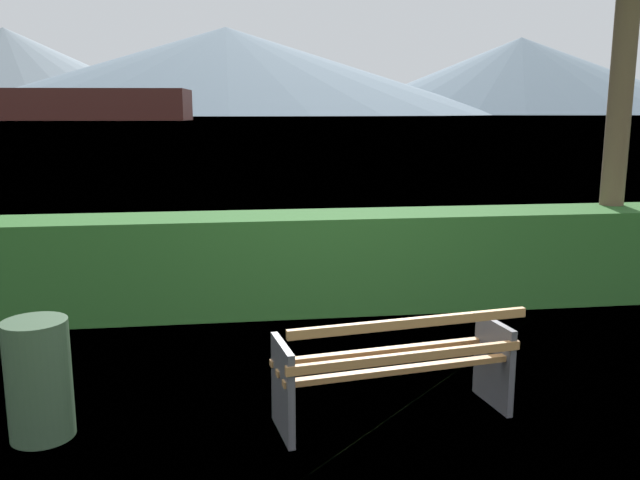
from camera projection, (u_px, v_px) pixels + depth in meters
ground_plane at (391, 417)px, 4.95m from camera, size 1400.00×1400.00×0.00m
water_surface at (229, 117)px, 302.94m from camera, size 620.00×620.00×0.00m
park_bench at (396, 366)px, 4.81m from camera, size 1.83×0.83×0.87m
hedge_row at (332, 261)px, 7.64m from camera, size 10.08×0.86×1.10m
trash_bin at (39, 379)px, 4.58m from camera, size 0.44×0.44×0.85m
distant_hills at (243, 73)px, 540.06m from camera, size 753.04×438.18×71.55m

